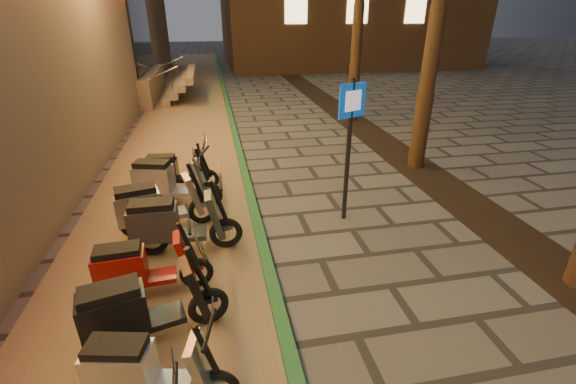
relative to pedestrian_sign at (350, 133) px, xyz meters
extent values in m
cube|color=#8C7251|center=(-3.42, 5.36, -1.74)|extent=(3.40, 60.00, 0.01)
cube|color=#256432|center=(-1.72, 5.36, -1.69)|extent=(0.18, 60.00, 0.10)
cube|color=black|center=(2.78, 0.36, -1.73)|extent=(1.20, 40.00, 0.02)
cube|color=black|center=(-5.27, 13.36, 1.06)|extent=(0.08, 5.00, 3.00)
cube|color=gray|center=(-7.32, 13.36, -1.14)|extent=(5.00, 6.00, 1.20)
cube|color=gray|center=(-4.32, 13.36, -1.59)|extent=(0.35, 5.00, 0.30)
cube|color=gray|center=(-3.97, 13.36, -1.29)|extent=(0.35, 5.00, 0.30)
cube|color=gray|center=(-3.62, 13.36, -0.99)|extent=(0.35, 5.00, 0.30)
cube|color=gray|center=(-3.27, 13.36, -0.69)|extent=(0.35, 5.00, 0.30)
cylinder|color=silver|center=(-4.72, 11.36, -0.49)|extent=(2.09, 0.06, 0.81)
cylinder|color=silver|center=(-4.72, 15.36, -0.49)|extent=(2.09, 0.06, 0.81)
cube|color=#FFD88C|center=(3.18, 19.33, 2.26)|extent=(1.40, 0.06, 1.80)
cube|color=#FFD88C|center=(7.18, 19.33, 2.26)|extent=(1.40, 0.06, 1.80)
cube|color=#FFD88C|center=(11.18, 19.33, 2.26)|extent=(1.40, 0.06, 1.80)
cylinder|color=#472D19|center=(2.78, 2.36, 1.11)|extent=(0.40, 0.40, 5.70)
cylinder|color=#472D19|center=(2.78, 7.36, 1.23)|extent=(0.40, 0.40, 5.95)
cylinder|color=black|center=(0.00, 0.01, -0.40)|extent=(0.09, 0.09, 2.69)
cube|color=#0E48B7|center=(0.00, -0.01, 0.57)|extent=(0.56, 0.26, 0.59)
cube|color=white|center=(0.01, -0.03, 0.57)|extent=(0.32, 0.15, 0.34)
cube|color=silver|center=(-3.06, -3.46, -1.47)|extent=(0.56, 0.41, 0.07)
cube|color=silver|center=(-3.48, -3.36, -1.24)|extent=(0.70, 0.47, 0.45)
cube|color=black|center=(-3.48, -3.36, -0.98)|extent=(0.61, 0.41, 0.11)
cube|color=silver|center=(-2.68, -3.54, -1.20)|extent=(0.32, 0.41, 0.64)
cylinder|color=black|center=(-2.62, -3.55, -1.01)|extent=(0.26, 0.12, 0.67)
cylinder|color=black|center=(-2.57, -3.56, -0.72)|extent=(0.15, 0.52, 0.04)
cube|color=silver|center=(-2.55, -3.57, -1.40)|extent=(0.22, 0.17, 0.05)
torus|color=black|center=(-3.75, -2.65, -1.47)|extent=(0.55, 0.23, 0.54)
cylinder|color=silver|center=(-3.75, -2.65, -1.47)|extent=(0.17, 0.14, 0.14)
torus|color=black|center=(-2.63, -2.37, -1.47)|extent=(0.55, 0.23, 0.54)
cylinder|color=silver|center=(-2.63, -2.37, -1.47)|extent=(0.17, 0.14, 0.14)
cube|color=black|center=(-3.20, -2.51, -1.43)|extent=(0.64, 0.48, 0.08)
cube|color=black|center=(-3.67, -2.63, -1.17)|extent=(0.80, 0.55, 0.52)
cube|color=black|center=(-3.67, -2.63, -0.87)|extent=(0.70, 0.47, 0.12)
cube|color=black|center=(-2.77, -2.41, -1.12)|extent=(0.37, 0.47, 0.73)
cylinder|color=black|center=(-2.70, -2.39, -0.92)|extent=(0.29, 0.14, 0.76)
cylinder|color=black|center=(-2.65, -2.38, -0.58)|extent=(0.19, 0.59, 0.05)
cube|color=black|center=(-2.63, -2.37, -1.35)|extent=(0.26, 0.20, 0.06)
torus|color=black|center=(-3.86, -1.68, -1.49)|extent=(0.50, 0.13, 0.49)
cylinder|color=silver|center=(-3.86, -1.68, -1.49)|extent=(0.14, 0.10, 0.13)
torus|color=black|center=(-2.80, -1.60, -1.49)|extent=(0.50, 0.13, 0.49)
cylinder|color=silver|center=(-2.80, -1.60, -1.49)|extent=(0.14, 0.10, 0.13)
cube|color=maroon|center=(-3.34, -1.64, -1.46)|extent=(0.55, 0.36, 0.08)
cube|color=maroon|center=(-3.79, -1.67, -1.22)|extent=(0.69, 0.41, 0.48)
cube|color=black|center=(-3.79, -1.67, -0.94)|extent=(0.61, 0.35, 0.11)
cube|color=maroon|center=(-2.93, -1.61, -1.17)|extent=(0.28, 0.40, 0.67)
cylinder|color=black|center=(-2.87, -1.60, -0.98)|extent=(0.26, 0.09, 0.70)
cylinder|color=black|center=(-2.82, -1.60, -0.68)|extent=(0.08, 0.55, 0.04)
cube|color=maroon|center=(-2.80, -1.60, -1.38)|extent=(0.22, 0.15, 0.06)
torus|color=black|center=(-3.55, -0.61, -1.46)|extent=(0.57, 0.11, 0.57)
cylinder|color=silver|center=(-3.55, -0.61, -1.46)|extent=(0.15, 0.11, 0.15)
torus|color=black|center=(-2.32, -0.61, -1.46)|extent=(0.57, 0.11, 0.57)
cylinder|color=silver|center=(-2.32, -0.61, -1.46)|extent=(0.15, 0.11, 0.15)
cube|color=#292C2F|center=(-2.95, -0.61, -1.41)|extent=(0.60, 0.37, 0.09)
cube|color=#292C2F|center=(-3.46, -0.61, -1.14)|extent=(0.77, 0.42, 0.55)
cube|color=black|center=(-3.46, -0.61, -0.82)|extent=(0.68, 0.35, 0.13)
cube|color=#292C2F|center=(-2.48, -0.61, -1.09)|extent=(0.29, 0.44, 0.77)
cylinder|color=black|center=(-2.40, -0.61, -0.87)|extent=(0.30, 0.08, 0.81)
cylinder|color=black|center=(-2.35, -0.61, -0.52)|extent=(0.05, 0.63, 0.05)
cube|color=#292C2F|center=(-2.32, -0.61, -1.33)|extent=(0.24, 0.15, 0.07)
torus|color=black|center=(-3.89, 0.04, -1.46)|extent=(0.57, 0.24, 0.56)
cylinder|color=silver|center=(-3.89, 0.04, -1.46)|extent=(0.17, 0.14, 0.15)
torus|color=black|center=(-2.72, 0.35, -1.46)|extent=(0.57, 0.24, 0.56)
cylinder|color=silver|center=(-2.72, 0.35, -1.46)|extent=(0.17, 0.14, 0.15)
cube|color=gray|center=(-3.31, 0.19, -1.42)|extent=(0.67, 0.50, 0.09)
cube|color=gray|center=(-3.80, 0.07, -1.15)|extent=(0.83, 0.59, 0.54)
cube|color=black|center=(-3.80, 0.07, -0.84)|extent=(0.73, 0.50, 0.13)
cube|color=gray|center=(-2.86, 0.31, -1.09)|extent=(0.39, 0.49, 0.76)
cylinder|color=black|center=(-2.79, 0.33, -0.88)|extent=(0.31, 0.15, 0.80)
cylinder|color=black|center=(-2.74, 0.34, -0.53)|extent=(0.20, 0.62, 0.05)
cube|color=gray|center=(-2.72, 0.35, -1.33)|extent=(0.27, 0.21, 0.06)
torus|color=black|center=(-3.76, 1.34, -1.46)|extent=(0.57, 0.25, 0.57)
cylinder|color=silver|center=(-3.76, 1.34, -1.46)|extent=(0.18, 0.14, 0.15)
torus|color=black|center=(-2.59, 1.02, -1.46)|extent=(0.57, 0.25, 0.57)
cylinder|color=silver|center=(-2.59, 1.02, -1.46)|extent=(0.18, 0.14, 0.15)
cube|color=#BCBCC0|center=(-3.19, 1.19, -1.42)|extent=(0.67, 0.51, 0.09)
cube|color=#BCBCC0|center=(-3.68, 1.32, -1.14)|extent=(0.84, 0.60, 0.54)
cube|color=black|center=(-3.68, 1.32, -0.83)|extent=(0.74, 0.51, 0.13)
cube|color=#BCBCC0|center=(-2.74, 1.06, -1.09)|extent=(0.39, 0.50, 0.76)
cylinder|color=black|center=(-2.66, 1.04, -0.87)|extent=(0.31, 0.15, 0.80)
cylinder|color=black|center=(-2.61, 1.03, -0.52)|extent=(0.21, 0.62, 0.05)
cube|color=#BCBCC0|center=(-2.59, 1.02, -1.33)|extent=(0.27, 0.21, 0.07)
torus|color=black|center=(-3.67, 2.01, -1.49)|extent=(0.50, 0.14, 0.49)
cylinder|color=silver|center=(-3.67, 2.01, -1.49)|extent=(0.14, 0.11, 0.13)
torus|color=black|center=(-2.61, 1.92, -1.49)|extent=(0.50, 0.14, 0.49)
cylinder|color=silver|center=(-2.61, 1.92, -1.49)|extent=(0.14, 0.11, 0.13)
cube|color=black|center=(-3.15, 1.97, -1.46)|extent=(0.55, 0.37, 0.08)
cube|color=black|center=(-3.59, 2.01, -1.22)|extent=(0.69, 0.42, 0.48)
cube|color=black|center=(-3.59, 2.01, -0.94)|extent=(0.61, 0.36, 0.11)
cube|color=black|center=(-2.74, 1.93, -1.17)|extent=(0.29, 0.40, 0.67)
cylinder|color=black|center=(-2.67, 1.92, -0.98)|extent=(0.27, 0.09, 0.70)
cylinder|color=black|center=(-2.63, 1.92, -0.68)|extent=(0.09, 0.55, 0.04)
cube|color=black|center=(-2.61, 1.92, -1.38)|extent=(0.22, 0.15, 0.06)
camera|label=1|loc=(-2.37, -6.35, 1.93)|focal=24.00mm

